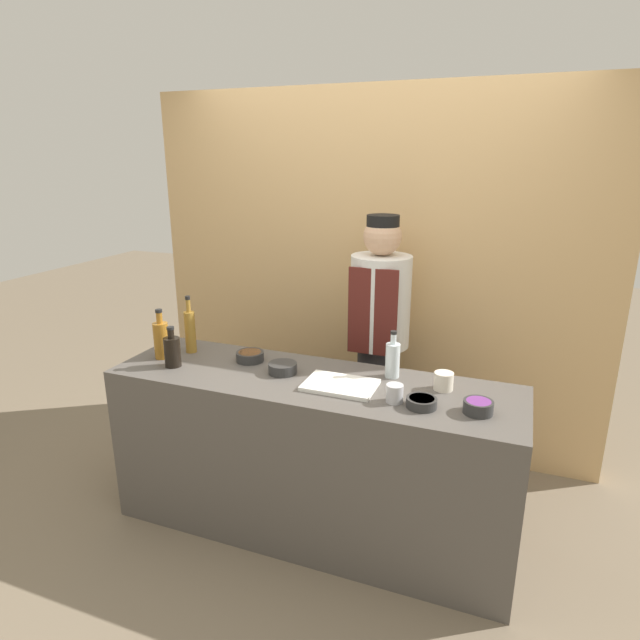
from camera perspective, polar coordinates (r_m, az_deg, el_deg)
ground_plane at (r=3.20m, az=-0.85°, el=-21.02°), size 14.00×14.00×0.00m
cabinet_wall at (r=3.65m, az=5.57°, el=4.76°), size 3.08×0.18×2.40m
counter at (r=2.95m, az=-0.89°, el=-14.24°), size 2.12×0.62×0.89m
sauce_bowl_brown at (r=2.99m, az=-7.48°, el=-3.80°), size 0.15×0.15×0.05m
sauce_bowl_white at (r=2.48m, az=10.78°, el=-8.58°), size 0.14×0.14×0.05m
sauce_bowl_orange at (r=2.81m, az=-4.00°, el=-5.07°), size 0.15×0.15×0.05m
sauce_bowl_purple at (r=2.49m, az=16.52°, el=-8.81°), size 0.13×0.13×0.06m
cutting_board at (r=2.65m, az=2.16°, el=-6.95°), size 0.35×0.24×0.02m
bottle_vinegar at (r=3.16m, az=-13.69°, el=-1.08°), size 0.06×0.06×0.33m
bottle_amber at (r=3.11m, az=-16.58°, el=-1.96°), size 0.08×0.08×0.28m
bottle_clear at (r=2.76m, az=7.75°, el=-4.15°), size 0.07×0.07×0.25m
bottle_soy at (r=2.98m, az=-15.48°, el=-3.19°), size 0.09×0.09×0.22m
cup_steel at (r=2.51m, az=7.96°, el=-7.75°), size 0.08×0.08×0.09m
cup_cream at (r=2.68m, az=13.05°, el=-6.37°), size 0.09×0.09×0.09m
chef_center at (r=3.32m, az=6.30°, el=-1.99°), size 0.36×0.36×1.65m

